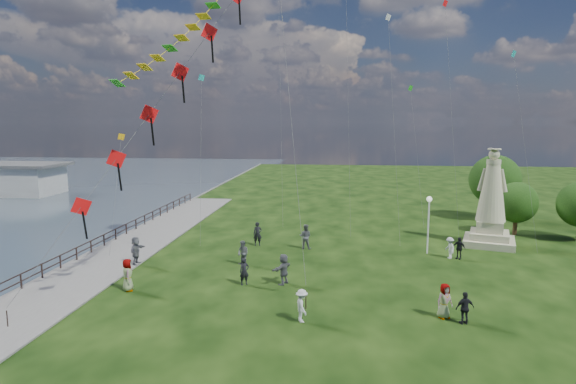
# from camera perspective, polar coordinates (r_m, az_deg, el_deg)

# --- Properties ---
(waterfront) EXTENTS (200.00, 200.00, 1.51)m
(waterfront) POSITION_cam_1_polar(r_m,az_deg,el_deg) (36.25, -23.04, -8.15)
(waterfront) COLOR #374353
(waterfront) RESTS_ON ground
(statue) EXTENTS (4.74, 4.74, 7.73)m
(statue) POSITION_cam_1_polar(r_m,az_deg,el_deg) (41.52, 22.91, -1.89)
(statue) COLOR #C1B892
(statue) RESTS_ON ground
(lamppost) EXTENTS (0.40, 0.40, 4.34)m
(lamppost) POSITION_cam_1_polar(r_m,az_deg,el_deg) (37.20, 16.35, -2.34)
(lamppost) COLOR silver
(lamppost) RESTS_ON ground
(tree_row) EXTENTS (8.71, 12.83, 6.54)m
(tree_row) POSITION_cam_1_polar(r_m,az_deg,el_deg) (49.68, 25.54, 0.28)
(tree_row) COLOR #382314
(tree_row) RESTS_ON ground
(person_0) EXTENTS (0.72, 0.66, 1.65)m
(person_0) POSITION_cam_1_polar(r_m,az_deg,el_deg) (29.59, -5.20, -9.36)
(person_0) COLOR black
(person_0) RESTS_ON ground
(person_1) EXTENTS (0.98, 0.88, 1.72)m
(person_1) POSITION_cam_1_polar(r_m,az_deg,el_deg) (33.43, -5.35, -7.23)
(person_1) COLOR #595960
(person_1) RESTS_ON ground
(person_2) EXTENTS (0.89, 1.19, 1.65)m
(person_2) POSITION_cam_1_polar(r_m,az_deg,el_deg) (24.32, 1.65, -13.32)
(person_2) COLOR silver
(person_2) RESTS_ON ground
(person_3) EXTENTS (1.05, 0.73, 1.63)m
(person_3) POSITION_cam_1_polar(r_m,az_deg,el_deg) (25.57, 20.23, -12.78)
(person_3) COLOR black
(person_3) RESTS_ON ground
(person_4) EXTENTS (1.02, 0.86, 1.79)m
(person_4) POSITION_cam_1_polar(r_m,az_deg,el_deg) (25.93, 18.05, -12.17)
(person_4) COLOR #595960
(person_4) RESTS_ON ground
(person_5) EXTENTS (0.83, 1.80, 1.91)m
(person_5) POSITION_cam_1_polar(r_m,az_deg,el_deg) (34.88, -17.57, -6.76)
(person_5) COLOR #595960
(person_5) RESTS_ON ground
(person_6) EXTENTS (0.77, 0.58, 1.89)m
(person_6) POSITION_cam_1_polar(r_m,az_deg,el_deg) (38.53, -3.63, -4.98)
(person_6) COLOR black
(person_6) RESTS_ON ground
(person_7) EXTENTS (1.03, 0.73, 1.94)m
(person_7) POSITION_cam_1_polar(r_m,az_deg,el_deg) (37.53, 2.07, -5.30)
(person_7) COLOR #595960
(person_7) RESTS_ON ground
(person_8) EXTENTS (0.79, 1.12, 1.57)m
(person_8) POSITION_cam_1_polar(r_m,az_deg,el_deg) (36.84, 18.63, -6.30)
(person_8) COLOR silver
(person_8) RESTS_ON ground
(person_9) EXTENTS (1.04, 0.94, 1.60)m
(person_9) POSITION_cam_1_polar(r_m,az_deg,el_deg) (36.91, 19.61, -6.28)
(person_9) COLOR black
(person_9) RESTS_ON ground
(person_10) EXTENTS (0.92, 1.09, 1.91)m
(person_10) POSITION_cam_1_polar(r_m,az_deg,el_deg) (29.92, -18.48, -9.31)
(person_10) COLOR #595960
(person_10) RESTS_ON ground
(person_11) EXTENTS (1.49, 1.91, 1.89)m
(person_11) POSITION_cam_1_polar(r_m,az_deg,el_deg) (29.55, -0.53, -9.11)
(person_11) COLOR #595960
(person_11) RESTS_ON ground
(red_kite_train) EXTENTS (9.92, 9.35, 17.72)m
(red_kite_train) POSITION_cam_1_polar(r_m,az_deg,el_deg) (27.64, -14.70, 10.52)
(red_kite_train) COLOR black
(red_kite_train) RESTS_ON ground
(small_kites) EXTENTS (32.77, 17.20, 29.48)m
(small_kites) POSITION_cam_1_polar(r_m,az_deg,el_deg) (43.38, 6.71, 14.29)
(small_kites) COLOR #1CA7AB
(small_kites) RESTS_ON ground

